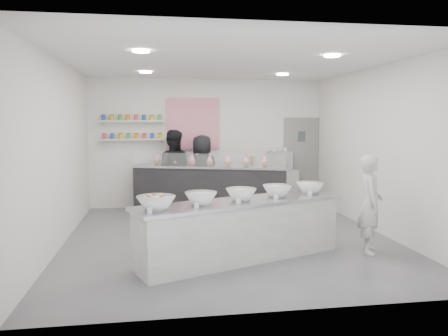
# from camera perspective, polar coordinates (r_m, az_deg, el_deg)

# --- Properties ---
(floor) EXTENTS (6.00, 6.00, 0.00)m
(floor) POSITION_cam_1_polar(r_m,az_deg,el_deg) (7.67, 0.57, -9.09)
(floor) COLOR #515156
(floor) RESTS_ON ground
(ceiling) EXTENTS (6.00, 6.00, 0.00)m
(ceiling) POSITION_cam_1_polar(r_m,az_deg,el_deg) (7.47, 0.59, 13.71)
(ceiling) COLOR white
(ceiling) RESTS_ON floor
(back_wall) EXTENTS (5.50, 0.00, 5.50)m
(back_wall) POSITION_cam_1_polar(r_m,az_deg,el_deg) (10.39, -2.12, 3.28)
(back_wall) COLOR white
(back_wall) RESTS_ON floor
(left_wall) EXTENTS (0.00, 6.00, 6.00)m
(left_wall) POSITION_cam_1_polar(r_m,az_deg,el_deg) (7.49, -20.69, 1.80)
(left_wall) COLOR white
(left_wall) RESTS_ON floor
(right_wall) EXTENTS (0.00, 6.00, 6.00)m
(right_wall) POSITION_cam_1_polar(r_m,az_deg,el_deg) (8.32, 19.62, 2.23)
(right_wall) COLOR white
(right_wall) RESTS_ON floor
(back_door) EXTENTS (0.88, 0.04, 2.10)m
(back_door) POSITION_cam_1_polar(r_m,az_deg,el_deg) (10.90, 10.01, 0.95)
(back_door) COLOR gray
(back_door) RESTS_ON floor
(pattern_panel) EXTENTS (1.25, 0.03, 1.20)m
(pattern_panel) POSITION_cam_1_polar(r_m,az_deg,el_deg) (10.32, -4.05, 5.75)
(pattern_panel) COLOR #ED2F5E
(pattern_panel) RESTS_ON back_wall
(jar_shelf_lower) EXTENTS (1.45, 0.22, 0.04)m
(jar_shelf_lower) POSITION_cam_1_polar(r_m,az_deg,el_deg) (10.23, -11.86, 3.67)
(jar_shelf_lower) COLOR silver
(jar_shelf_lower) RESTS_ON back_wall
(jar_shelf_upper) EXTENTS (1.45, 0.22, 0.04)m
(jar_shelf_upper) POSITION_cam_1_polar(r_m,az_deg,el_deg) (10.22, -11.91, 6.02)
(jar_shelf_upper) COLOR silver
(jar_shelf_upper) RESTS_ON back_wall
(preserve_jars) EXTENTS (1.45, 0.10, 0.56)m
(preserve_jars) POSITION_cam_1_polar(r_m,az_deg,el_deg) (10.20, -11.90, 5.23)
(preserve_jars) COLOR #EF3651
(preserve_jars) RESTS_ON jar_shelf_lower
(downlight_0) EXTENTS (0.24, 0.24, 0.02)m
(downlight_0) POSITION_cam_1_polar(r_m,az_deg,el_deg) (6.38, -10.79, 14.74)
(downlight_0) COLOR white
(downlight_0) RESTS_ON ceiling
(downlight_1) EXTENTS (0.24, 0.24, 0.02)m
(downlight_1) POSITION_cam_1_polar(r_m,az_deg,el_deg) (6.89, 13.94, 14.02)
(downlight_1) COLOR white
(downlight_1) RESTS_ON ceiling
(downlight_2) EXTENTS (0.24, 0.24, 0.02)m
(downlight_2) POSITION_cam_1_polar(r_m,az_deg,el_deg) (8.96, -10.21, 12.22)
(downlight_2) COLOR white
(downlight_2) RESTS_ON ceiling
(downlight_3) EXTENTS (0.24, 0.24, 0.02)m
(downlight_3) POSITION_cam_1_polar(r_m,az_deg,el_deg) (9.33, 7.65, 12.01)
(downlight_3) COLOR white
(downlight_3) RESTS_ON ceiling
(prep_counter) EXTENTS (3.24, 1.83, 0.87)m
(prep_counter) POSITION_cam_1_polar(r_m,az_deg,el_deg) (6.42, 2.23, -8.10)
(prep_counter) COLOR #ACACA8
(prep_counter) RESTS_ON floor
(back_bar) EXTENTS (3.40, 1.67, 1.05)m
(back_bar) POSITION_cam_1_polar(r_m,az_deg,el_deg) (9.63, -1.86, -2.78)
(back_bar) COLOR black
(back_bar) RESTS_ON floor
(sneeze_guard) EXTENTS (3.17, 1.08, 0.29)m
(sneeze_guard) POSITION_cam_1_polar(r_m,az_deg,el_deg) (9.27, -2.24, 1.02)
(sneeze_guard) COLOR white
(sneeze_guard) RESTS_ON back_bar
(espresso_ledge) EXTENTS (1.19, 0.38, 0.89)m
(espresso_ledge) POSITION_cam_1_polar(r_m,az_deg,el_deg) (10.57, 6.43, -2.47)
(espresso_ledge) COLOR #ACACA8
(espresso_ledge) RESTS_ON floor
(espresso_machine) EXTENTS (0.53, 0.37, 0.40)m
(espresso_machine) POSITION_cam_1_polar(r_m,az_deg,el_deg) (10.54, 7.31, 1.03)
(espresso_machine) COLOR #93969E
(espresso_machine) RESTS_ON espresso_ledge
(cup_stacks) EXTENTS (0.24, 0.24, 0.32)m
(cup_stacks) POSITION_cam_1_polar(r_m,az_deg,el_deg) (10.37, 3.53, 0.75)
(cup_stacks) COLOR #D0B28C
(cup_stacks) RESTS_ON espresso_ledge
(prep_bowls) EXTENTS (3.04, 1.61, 0.18)m
(prep_bowls) POSITION_cam_1_polar(r_m,az_deg,el_deg) (6.31, 2.25, -3.48)
(prep_bowls) COLOR white
(prep_bowls) RESTS_ON prep_counter
(label_cards) EXTENTS (2.66, 0.04, 0.07)m
(label_cards) POSITION_cam_1_polar(r_m,az_deg,el_deg) (5.80, 1.30, -4.87)
(label_cards) COLOR white
(label_cards) RESTS_ON prep_counter
(cookie_bags) EXTENTS (2.47, 0.96, 0.27)m
(cookie_bags) POSITION_cam_1_polar(r_m,az_deg,el_deg) (9.55, -1.87, 1.14)
(cookie_bags) COLOR pink
(cookie_bags) RESTS_ON back_bar
(woman_prep) EXTENTS (0.54, 0.65, 1.51)m
(woman_prep) POSITION_cam_1_polar(r_m,az_deg,el_deg) (7.04, 18.58, -4.48)
(woman_prep) COLOR beige
(woman_prep) RESTS_ON floor
(staff_left) EXTENTS (1.00, 0.84, 1.82)m
(staff_left) POSITION_cam_1_polar(r_m,az_deg,el_deg) (9.97, -6.72, -0.27)
(staff_left) COLOR black
(staff_left) RESTS_ON floor
(staff_right) EXTENTS (0.95, 0.75, 1.71)m
(staff_right) POSITION_cam_1_polar(r_m,az_deg,el_deg) (10.03, -2.88, -0.53)
(staff_right) COLOR black
(staff_right) RESTS_ON floor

